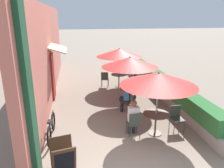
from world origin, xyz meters
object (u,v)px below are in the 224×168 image
Objects in this scene: patio_umbrella_far at (119,53)px; bicycle_leaning at (51,128)px; cafe_chair_near_left at (134,123)px; cafe_chair_near_right at (176,116)px; seated_patron_near_left at (133,116)px; patio_umbrella_mid at (130,62)px; patio_umbrella_near at (158,79)px; patio_table_mid at (129,92)px; menu_board at (63,160)px; cafe_chair_mid_right at (130,88)px; cafe_chair_mid_left at (128,99)px; cafe_chair_far_right at (105,78)px; coffee_cup_near at (157,111)px; cafe_chair_far_left at (133,78)px; coffee_cup_mid at (128,88)px; seated_patron_mid_left at (126,95)px; patio_table_far at (119,77)px; seated_patron_mid_right at (132,84)px; patio_table_near at (156,119)px.

patio_umbrella_far is 1.45× the size of bicycle_leaning.
cafe_chair_near_right is (1.52, 0.18, 0.00)m from cafe_chair_near_left.
patio_umbrella_mid reaches higher than seated_patron_near_left.
patio_umbrella_near is 1.43m from seated_patron_near_left.
patio_table_mid is at bearing 95.15° from patio_umbrella_near.
cafe_chair_near_left is 0.90× the size of menu_board.
patio_umbrella_far is at bearing -151.93° from cafe_chair_mid_right.
cafe_chair_mid_left and cafe_chair_far_right have the same top height.
coffee_cup_near is at bearing 17.29° from menu_board.
cafe_chair_near_right is at bearing 0.70° from coffee_cup_near.
seated_patron_near_left is 1.44× the size of cafe_chair_mid_right.
cafe_chair_mid_left is 1.54m from cafe_chair_mid_right.
coffee_cup_near is 4.92m from cafe_chair_far_left.
coffee_cup_mid is at bearing -92.26° from patio_umbrella_far.
seated_patron_mid_left is at bearing 90.00° from cafe_chair_mid_left.
cafe_chair_far_right is (-1.71, 5.06, 0.00)m from cafe_chair_near_right.
cafe_chair_far_left reaches higher than patio_table_far.
seated_patron_near_left is at bearing 9.67° from cafe_chair_mid_right.
patio_table_mid is 0.24m from coffee_cup_mid.
cafe_chair_near_right is at bearing -121.80° from seated_patron_mid_left.
bicycle_leaning is at bearing -144.58° from coffee_cup_mid.
patio_umbrella_far reaches higher than seated_patron_mid_left.
cafe_chair_near_right is 9.67× the size of coffee_cup_mid.
cafe_chair_near_right is at bearing -79.17° from patio_table_far.
patio_umbrella_mid is 4.16m from bicycle_leaning.
bicycle_leaning is (-3.45, -2.95, -0.35)m from seated_patron_mid_right.
bicycle_leaning is (-2.60, 0.34, -0.35)m from seated_patron_near_left.
coffee_cup_near is 2.56m from patio_table_mid.
cafe_chair_far_right is (-1.00, 5.07, -0.25)m from coffee_cup_near.
menu_board is (-3.67, -1.66, -0.04)m from cafe_chair_near_right.
patio_table_mid is 9.42× the size of coffee_cup_mid.
cafe_chair_far_right is (-0.95, 5.16, -0.03)m from patio_table_near.
coffee_cup_near reaches higher than patio_table_far.
patio_table_far is (0.27, 3.18, 0.03)m from cafe_chair_mid_left.
coffee_cup_mid is (-0.05, -0.07, 0.22)m from patio_table_mid.
coffee_cup_mid is (-0.05, -0.07, -1.13)m from patio_umbrella_mid.
patio_umbrella_mid is (0.53, 2.59, 1.21)m from seated_patron_near_left.
cafe_chair_near_left is at bearing -96.36° from patio_umbrella_far.
menu_board is at bearing -122.59° from patio_umbrella_mid.
patio_umbrella_near is at bearing 5.71° from cafe_chair_near_right.
menu_board is at bearing -74.78° from bicycle_leaning.
cafe_chair_near_left is 3.51m from seated_patron_mid_right.
patio_table_mid is 0.97× the size of cafe_chair_mid_left.
patio_umbrella_mid reaches higher than bicycle_leaning.
patio_table_near is 0.35× the size of patio_umbrella_near.
patio_table_far is (0.05, 2.45, -1.35)m from patio_umbrella_mid.
coffee_cup_near is 2.78m from patio_umbrella_mid.
patio_umbrella_mid is at bearing -91.12° from patio_table_far.
menu_board reaches higher than cafe_chair_far_right.
seated_patron_near_left reaches higher than cafe_chair_far_right.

